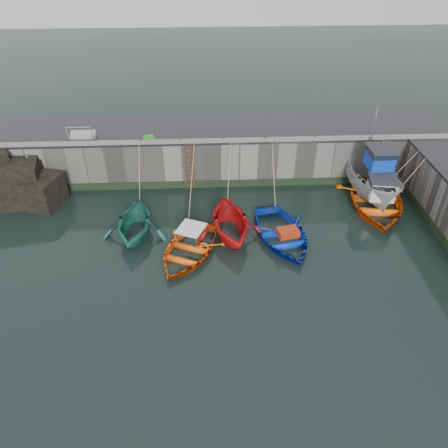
{
  "coord_description": "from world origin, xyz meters",
  "views": [
    {
      "loc": [
        -0.98,
        -15.11,
        14.89
      ],
      "look_at": [
        -0.06,
        4.02,
        1.2
      ],
      "focal_mm": 35.0,
      "sensor_mm": 36.0,
      "label": 1
    }
  ],
  "objects_px": {
    "boat_near_blacktrim": "(230,234)",
    "fish_crate": "(149,138)",
    "boat_near_blue": "(188,253)",
    "bollard_c": "(223,139)",
    "bollard_d": "(265,138)",
    "bollard_a": "(140,141)",
    "boat_near_white": "(136,234)",
    "bollard_e": "(315,137)",
    "bollard_b": "(180,140)",
    "boat_far_orange": "(376,200)",
    "boat_far_white": "(371,179)",
    "ladder": "(190,167)",
    "boat_near_navy": "(281,238)"
  },
  "relations": [
    {
      "from": "boat_near_blue",
      "to": "bollard_b",
      "type": "bearing_deg",
      "value": 117.13
    },
    {
      "from": "boat_near_blacktrim",
      "to": "boat_near_navy",
      "type": "relative_size",
      "value": 0.9
    },
    {
      "from": "boat_near_blacktrim",
      "to": "boat_far_orange",
      "type": "distance_m",
      "value": 9.55
    },
    {
      "from": "boat_near_blue",
      "to": "boat_near_navy",
      "type": "xyz_separation_m",
      "value": [
        5.19,
        1.09,
        0.0
      ]
    },
    {
      "from": "boat_near_navy",
      "to": "bollard_d",
      "type": "distance_m",
      "value": 6.94
    },
    {
      "from": "boat_near_blue",
      "to": "bollard_a",
      "type": "distance_m",
      "value": 8.44
    },
    {
      "from": "bollard_c",
      "to": "bollard_e",
      "type": "height_order",
      "value": "same"
    },
    {
      "from": "boat_near_blacktrim",
      "to": "bollard_c",
      "type": "height_order",
      "value": "bollard_c"
    },
    {
      "from": "boat_near_blacktrim",
      "to": "bollard_e",
      "type": "xyz_separation_m",
      "value": [
        5.7,
        5.58,
        3.3
      ]
    },
    {
      "from": "boat_far_white",
      "to": "bollard_d",
      "type": "distance_m",
      "value": 7.24
    },
    {
      "from": "fish_crate",
      "to": "bollard_e",
      "type": "bearing_deg",
      "value": -24.12
    },
    {
      "from": "ladder",
      "to": "bollard_d",
      "type": "relative_size",
      "value": 11.43
    },
    {
      "from": "boat_near_blacktrim",
      "to": "bollard_c",
      "type": "distance_m",
      "value": 6.48
    },
    {
      "from": "bollard_a",
      "to": "boat_near_blacktrim",
      "type": "bearing_deg",
      "value": -46.47
    },
    {
      "from": "boat_far_orange",
      "to": "bollard_d",
      "type": "relative_size",
      "value": 26.15
    },
    {
      "from": "boat_near_white",
      "to": "bollard_e",
      "type": "relative_size",
      "value": 16.08
    },
    {
      "from": "bollard_d",
      "to": "boat_near_navy",
      "type": "bearing_deg",
      "value": -86.62
    },
    {
      "from": "bollard_b",
      "to": "bollard_d",
      "type": "xyz_separation_m",
      "value": [
        5.3,
        0.0,
        0.0
      ]
    },
    {
      "from": "bollard_c",
      "to": "bollard_d",
      "type": "height_order",
      "value": "same"
    },
    {
      "from": "ladder",
      "to": "boat_near_blue",
      "type": "bearing_deg",
      "value": -90.24
    },
    {
      "from": "boat_near_blue",
      "to": "bollard_c",
      "type": "height_order",
      "value": "bollard_c"
    },
    {
      "from": "bollard_d",
      "to": "boat_near_blue",
      "type": "bearing_deg",
      "value": -123.92
    },
    {
      "from": "bollard_a",
      "to": "bollard_d",
      "type": "relative_size",
      "value": 1.0
    },
    {
      "from": "boat_far_white",
      "to": "bollard_b",
      "type": "height_order",
      "value": "boat_far_white"
    },
    {
      "from": "bollard_b",
      "to": "boat_near_blacktrim",
      "type": "bearing_deg",
      "value": -63.36
    },
    {
      "from": "boat_far_orange",
      "to": "bollard_e",
      "type": "bearing_deg",
      "value": 148.65
    },
    {
      "from": "bollard_e",
      "to": "bollard_c",
      "type": "bearing_deg",
      "value": 180.0
    },
    {
      "from": "bollard_e",
      "to": "boat_near_blacktrim",
      "type": "bearing_deg",
      "value": -135.63
    },
    {
      "from": "boat_near_white",
      "to": "boat_near_blue",
      "type": "height_order",
      "value": "boat_near_white"
    },
    {
      "from": "bollard_a",
      "to": "bollard_c",
      "type": "distance_m",
      "value": 5.2
    },
    {
      "from": "boat_far_orange",
      "to": "bollard_b",
      "type": "bearing_deg",
      "value": 175.43
    },
    {
      "from": "boat_near_navy",
      "to": "bollard_e",
      "type": "height_order",
      "value": "bollard_e"
    },
    {
      "from": "fish_crate",
      "to": "bollard_a",
      "type": "bearing_deg",
      "value": -165.86
    },
    {
      "from": "boat_near_blue",
      "to": "boat_far_orange",
      "type": "height_order",
      "value": "boat_far_orange"
    },
    {
      "from": "bollard_d",
      "to": "fish_crate",
      "type": "bearing_deg",
      "value": 177.22
    },
    {
      "from": "boat_far_orange",
      "to": "fish_crate",
      "type": "bearing_deg",
      "value": 176.03
    },
    {
      "from": "bollard_d",
      "to": "boat_near_blacktrim",
      "type": "bearing_deg",
      "value": -114.16
    },
    {
      "from": "boat_far_white",
      "to": "bollard_d",
      "type": "xyz_separation_m",
      "value": [
        -6.7,
        1.66,
        2.19
      ]
    },
    {
      "from": "boat_near_blue",
      "to": "bollard_d",
      "type": "height_order",
      "value": "bollard_d"
    },
    {
      "from": "boat_near_blacktrim",
      "to": "bollard_d",
      "type": "distance_m",
      "value": 6.95
    },
    {
      "from": "boat_far_orange",
      "to": "ladder",
      "type": "bearing_deg",
      "value": 176.41
    },
    {
      "from": "bollard_b",
      "to": "boat_far_orange",
      "type": "bearing_deg",
      "value": -14.2
    },
    {
      "from": "boat_near_blacktrim",
      "to": "fish_crate",
      "type": "xyz_separation_m",
      "value": [
        -4.81,
        5.93,
        3.3
      ]
    },
    {
      "from": "boat_near_white",
      "to": "bollard_b",
      "type": "xyz_separation_m",
      "value": [
        2.54,
        5.31,
        3.3
      ]
    },
    {
      "from": "boat_far_white",
      "to": "bollard_c",
      "type": "bearing_deg",
      "value": 168.57
    },
    {
      "from": "boat_near_blue",
      "to": "bollard_d",
      "type": "distance_m",
      "value": 9.26
    },
    {
      "from": "boat_near_blue",
      "to": "bollard_e",
      "type": "bearing_deg",
      "value": 65.19
    },
    {
      "from": "boat_near_blacktrim",
      "to": "bollard_a",
      "type": "bearing_deg",
      "value": 124.88
    },
    {
      "from": "boat_near_navy",
      "to": "bollard_b",
      "type": "relative_size",
      "value": 19.29
    },
    {
      "from": "fish_crate",
      "to": "boat_near_navy",
      "type": "bearing_deg",
      "value": -62.22
    }
  ]
}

